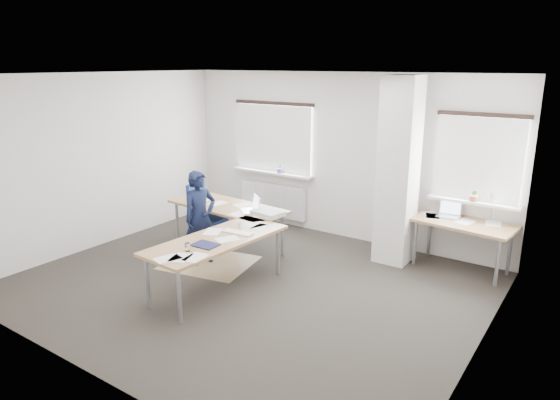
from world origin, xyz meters
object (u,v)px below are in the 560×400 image
Objects in this scene: desk_main at (225,223)px; desk_side at (464,225)px; person at (200,218)px; task_chair at (207,230)px.

desk_main is 1.89× the size of desk_side.
desk_main is 0.43m from person.
person is at bearing -142.76° from desk_side.
desk_main is at bearing -35.83° from task_chair.
task_chair is (-0.80, 0.46, -0.39)m from desk_main.
desk_main is 2.60× the size of task_chair.
person is at bearing -166.57° from desk_main.
desk_side reaches higher than desk_main.
task_chair is at bearing 154.61° from desk_main.
person is (-0.43, -0.07, 0.02)m from desk_main.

